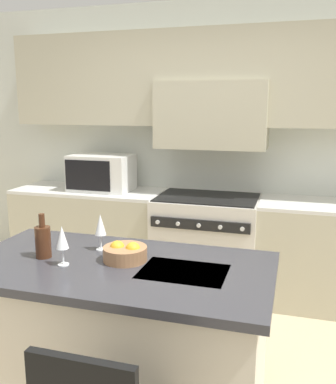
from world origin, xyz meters
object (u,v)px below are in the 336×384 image
object	(u,v)px
wine_glass_near	(62,238)
microwave	(102,173)
wine_glass_far	(100,226)
fruit_bowl	(125,253)
range_stove	(207,245)
wine_bottle	(43,241)

from	to	relation	value
wine_glass_near	microwave	bearing A→B (deg)	109.46
microwave	wine_glass_far	xyz separation A→B (m)	(0.75, -1.61, -0.03)
wine_glass_near	fruit_bowl	xyz separation A→B (m)	(0.29, 0.16, -0.10)
range_stove	fruit_bowl	bearing A→B (deg)	-93.69
wine_glass_near	wine_glass_far	world-z (taller)	same
range_stove	wine_glass_near	xyz separation A→B (m)	(-0.40, -1.87, 0.60)
wine_glass_near	fruit_bowl	size ratio (longest dim) A/B	0.90
microwave	fruit_bowl	world-z (taller)	microwave
wine_bottle	wine_glass_near	size ratio (longest dim) A/B	1.16
range_stove	fruit_bowl	size ratio (longest dim) A/B	3.90
wine_glass_far	range_stove	bearing A→B (deg)	78.96
wine_bottle	fruit_bowl	bearing A→B (deg)	10.53
wine_bottle	microwave	bearing A→B (deg)	105.43
wine_glass_far	fruit_bowl	world-z (taller)	wine_glass_far
range_stove	wine_bottle	size ratio (longest dim) A/B	3.76
range_stove	microwave	distance (m)	1.24
range_stove	microwave	world-z (taller)	microwave
range_stove	wine_glass_near	bearing A→B (deg)	-102.00
fruit_bowl	wine_glass_far	bearing A→B (deg)	149.46
wine_bottle	wine_glass_far	bearing A→B (deg)	38.62
range_stove	fruit_bowl	world-z (taller)	fruit_bowl
range_stove	wine_bottle	world-z (taller)	wine_bottle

